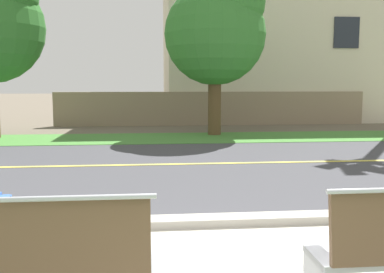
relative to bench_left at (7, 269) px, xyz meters
The scene contains 9 objects.
ground_plane 8.03m from the bench_left, 78.38° to the left, with size 140.00×140.00×0.00m, color #665B4C.
curb_edge 2.76m from the bench_left, 53.74° to the left, with size 44.00×0.30×0.11m, color #ADA89E.
street_asphalt 6.57m from the bench_left, 75.74° to the left, with size 52.00×8.00×0.01m, color #424247.
road_centre_line 6.57m from the bench_left, 75.74° to the left, with size 48.00×0.14×0.01m, color #E0CC4C.
far_verge_grass 11.11m from the bench_left, 81.64° to the left, with size 48.00×2.80×0.02m, color #478438.
bench_left is the anchor object (origin of this frame).
shade_tree_centre 12.56m from the bench_left, 74.19° to the left, with size 3.36×3.36×5.55m.
garden_wall 15.79m from the bench_left, 76.62° to the left, with size 13.00×0.36×1.40m, color gray.
house_across_street 20.14m from the bench_left, 69.21° to the left, with size 11.23×6.91×7.67m.
Camera 1 is at (-0.63, -2.86, 1.73)m, focal length 41.29 mm.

